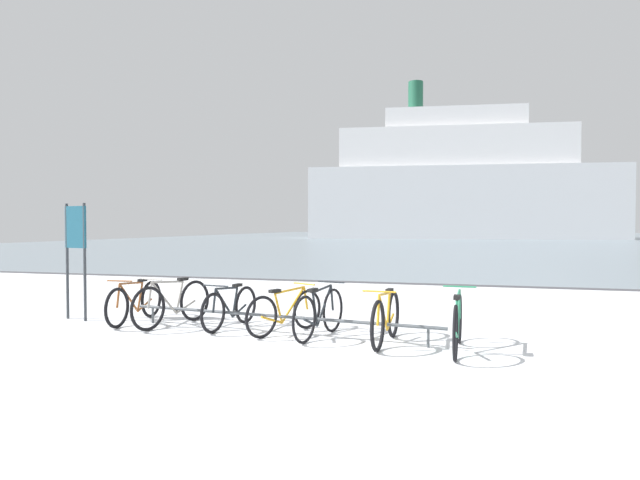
{
  "coord_description": "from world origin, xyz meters",
  "views": [
    {
      "loc": [
        2.15,
        -5.63,
        1.7
      ],
      "look_at": [
        -0.96,
        5.5,
        1.38
      ],
      "focal_mm": 30.23,
      "sensor_mm": 36.0,
      "label": 1
    }
  ],
  "objects": [
    {
      "name": "bicycle_0",
      "position": [
        -3.47,
        2.49,
        0.36
      ],
      "size": [
        0.46,
        1.75,
        0.79
      ],
      "color": "black",
      "rests_on": "ground"
    },
    {
      "name": "bicycle_2",
      "position": [
        -1.65,
        2.47,
        0.34
      ],
      "size": [
        0.46,
        1.59,
        0.76
      ],
      "color": "black",
      "rests_on": "ground"
    },
    {
      "name": "bicycle_4",
      "position": [
        -0.03,
        2.16,
        0.37
      ],
      "size": [
        0.49,
        1.62,
        0.81
      ],
      "color": "black",
      "rests_on": "ground"
    },
    {
      "name": "ground",
      "position": [
        0.0,
        53.9,
        -0.04
      ],
      "size": [
        80.0,
        132.0,
        0.08
      ],
      "color": "white"
    },
    {
      "name": "bicycle_1",
      "position": [
        -2.68,
        2.41,
        0.38
      ],
      "size": [
        0.59,
        1.74,
        0.84
      ],
      "color": "black",
      "rests_on": "ground"
    },
    {
      "name": "bike_rack",
      "position": [
        -0.77,
        2.23,
        0.27
      ],
      "size": [
        5.28,
        0.73,
        0.31
      ],
      "color": "#4C5156",
      "rests_on": "ground"
    },
    {
      "name": "bicycle_5",
      "position": [
        1.0,
        1.98,
        0.37
      ],
      "size": [
        0.46,
        1.7,
        0.81
      ],
      "color": "black",
      "rests_on": "ground"
    },
    {
      "name": "info_sign",
      "position": [
        -4.65,
        2.45,
        1.42
      ],
      "size": [
        0.54,
        0.18,
        2.09
      ],
      "color": "#33383D",
      "rests_on": "ground"
    },
    {
      "name": "bicycle_6",
      "position": [
        2.0,
        1.79,
        0.38
      ],
      "size": [
        0.46,
        1.81,
        0.84
      ],
      "color": "black",
      "rests_on": "ground"
    },
    {
      "name": "ferry_ship",
      "position": [
        0.6,
        64.9,
        6.71
      ],
      "size": [
        38.26,
        14.8,
        19.97
      ],
      "color": "silver",
      "rests_on": "ground"
    },
    {
      "name": "bicycle_3",
      "position": [
        -0.63,
        2.32,
        0.34
      ],
      "size": [
        0.78,
        1.5,
        0.76
      ],
      "color": "black",
      "rests_on": "ground"
    }
  ]
}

